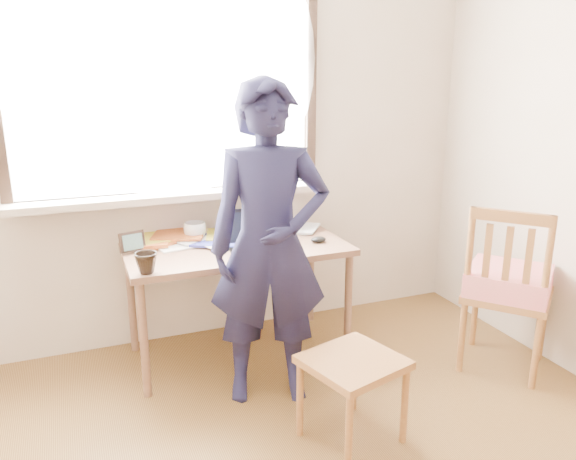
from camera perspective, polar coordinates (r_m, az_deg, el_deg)
name	(u,v)px	position (r m, az deg, el deg)	size (l,w,h in m)	color
room_shell	(335,69)	(1.68, 4.82, 16.00)	(3.52, 4.02, 2.61)	beige
desk	(237,258)	(3.22, -5.16, -2.85)	(1.25, 0.62, 0.67)	brown
laptop	(254,238)	(3.18, -3.49, -0.83)	(0.32, 0.27, 0.21)	black
mug_white	(195,231)	(3.35, -9.43, -0.10)	(0.13, 0.13, 0.10)	white
mug_dark	(146,263)	(2.85, -14.21, -3.26)	(0.11, 0.11, 0.10)	black
mouse	(318,240)	(3.26, 3.11, -0.97)	(0.09, 0.06, 0.04)	black
desk_clutter	(167,242)	(3.27, -12.23, -1.17)	(0.78, 0.55, 0.04)	white
book_a	(173,242)	(3.29, -11.58, -1.24)	(0.19, 0.26, 0.02)	white
book_b	(289,228)	(3.53, 0.08, 0.25)	(0.18, 0.24, 0.02)	white
picture_frame	(132,243)	(3.18, -15.54, -1.30)	(0.14, 0.05, 0.11)	black
work_chair	(353,371)	(2.59, 6.61, -14.07)	(0.48, 0.47, 0.41)	#945E30
side_chair	(508,284)	(3.33, 21.46, -5.14)	(0.61, 0.61, 0.95)	#945E30
person	(269,246)	(2.74, -1.92, -1.62)	(0.59, 0.38, 1.61)	black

